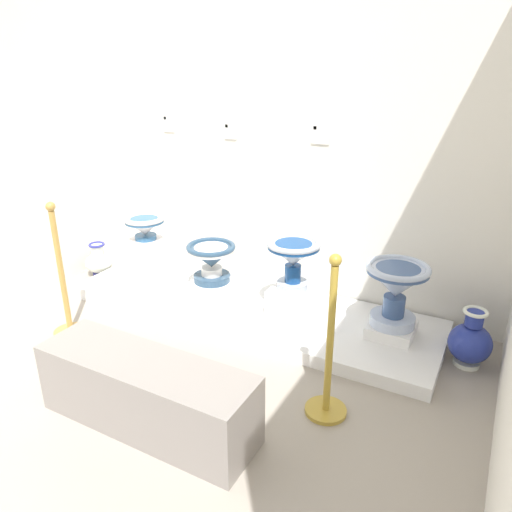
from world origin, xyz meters
The scene contains 19 objects.
ground_plane centered at (1.79, 0.96, -0.01)m, with size 5.58×5.92×0.02m, color #A3998C.
wall_back centered at (1.79, 3.15, 1.51)m, with size 3.78×0.06×3.02m, color white.
display_platform centered at (1.79, 2.65, 0.05)m, with size 2.91×0.90×0.09m, color white.
plinth_block_tall_cobalt centered at (0.72, 2.73, 0.23)m, with size 0.38×0.35×0.28m, color white.
antique_toilet_tall_cobalt centered at (0.72, 2.73, 0.53)m, with size 0.35×0.35×0.25m.
plinth_block_rightmost centered at (1.41, 2.72, 0.13)m, with size 0.30×0.34×0.08m, color white.
antique_toilet_rightmost centered at (1.41, 2.72, 0.38)m, with size 0.40×0.40×0.32m.
plinth_block_slender_white centered at (2.15, 2.67, 0.19)m, with size 0.31×0.31×0.19m, color white.
antique_toilet_slender_white centered at (2.15, 2.67, 0.56)m, with size 0.39×0.39×0.37m.
plinth_block_leftmost centered at (2.88, 2.69, 0.14)m, with size 0.30×0.30×0.08m, color white.
antique_toilet_leftmost centered at (2.88, 2.69, 0.47)m, with size 0.42×0.42×0.44m.
info_placard_first centered at (0.75, 3.11, 1.36)m, with size 0.11×0.01×0.14m.
info_placard_second centered at (1.37, 3.11, 1.33)m, with size 0.11×0.01×0.13m.
info_placard_third centered at (2.14, 3.11, 1.35)m, with size 0.14×0.01×0.14m.
decorative_vase_companion centered at (0.20, 2.65, 0.13)m, with size 0.25×0.25×0.31m.
decorative_vase_corner centered at (3.38, 2.72, 0.17)m, with size 0.27×0.27×0.40m.
stanchion_post_near_left centered at (0.79, 1.77, 0.31)m, with size 0.24×0.24×0.99m.
stanchion_post_near_right centered at (2.73, 1.84, 0.30)m, with size 0.24×0.24×0.96m.
museum_bench centered at (1.93, 1.30, 0.20)m, with size 1.23×0.36×0.40m, color gray.
Camera 1 is at (3.43, -0.27, 1.81)m, focal length 33.66 mm.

